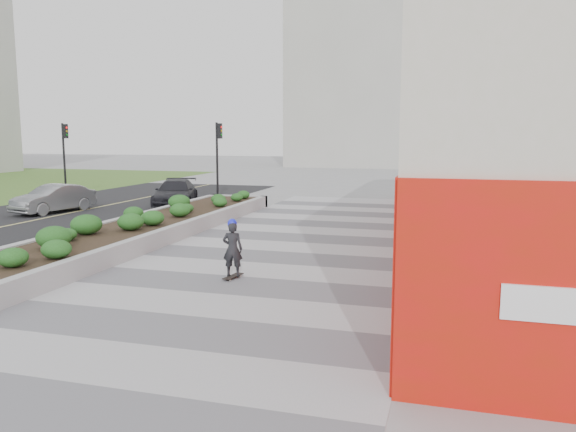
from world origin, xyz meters
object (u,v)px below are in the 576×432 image
car_dark (175,193)px  planter (147,225)px  traffic_signal_near (218,150)px  car_silver (54,199)px  skateboarder (233,249)px  traffic_signal_far (65,149)px

car_dark → planter: bearing=-87.9°
planter → traffic_signal_near: size_ratio=4.29×
traffic_signal_near → car_silver: 8.57m
traffic_signal_near → skateboarder: traffic_signal_near is taller
traffic_signal_far → car_dark: (7.93, -2.03, -2.10)m
traffic_signal_near → car_dark: 3.53m
traffic_signal_near → traffic_signal_far: 9.21m
traffic_signal_far → skateboarder: (15.99, -14.62, -2.00)m
car_silver → planter: bearing=-18.8°
car_dark → traffic_signal_near: bearing=44.8°
planter → car_dark: bearing=110.6°
planter → traffic_signal_far: (-10.93, 10.00, 2.34)m
traffic_signal_near → planter: bearing=-80.7°
traffic_signal_near → car_silver: bearing=-132.4°
traffic_signal_near → car_dark: size_ratio=0.93×
car_silver → skateboarder: bearing=-23.9°
traffic_signal_near → traffic_signal_far: size_ratio=1.00×
traffic_signal_far → car_dark: bearing=-14.4°
traffic_signal_near → skateboarder: 16.69m
traffic_signal_far → car_silver: (3.60, -5.63, -2.12)m
traffic_signal_near → car_silver: size_ratio=1.08×
traffic_signal_far → car_dark: size_ratio=0.93×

